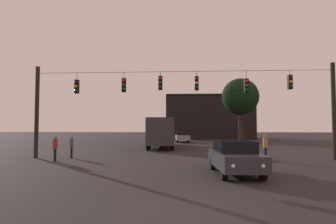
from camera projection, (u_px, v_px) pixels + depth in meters
The scene contains 10 objects.
ground_plane at pixel (183, 146), 31.57m from camera, with size 168.00×168.00×0.00m, color black.
overhead_signal_span at pixel (181, 101), 19.20m from camera, with size 20.42×0.44×6.40m.
city_bus at pixel (161, 130), 30.12m from camera, with size 3.20×11.14×3.00m.
car_near_right at pixel (235, 157), 12.94m from camera, with size 2.07×4.43×1.52m.
car_far_left at pixel (182, 137), 39.74m from camera, with size 2.17×4.45×1.52m.
pedestrian_crossing_left at pixel (55, 147), 17.65m from camera, with size 0.33×0.41×1.61m.
pedestrian_crossing_center at pixel (265, 146), 17.92m from camera, with size 0.28×0.39×1.68m.
pedestrian_crossing_right at pixel (72, 146), 19.58m from camera, with size 0.35×0.42×1.54m.
corner_building at pixel (209, 117), 53.03m from camera, with size 15.38×9.61×7.86m.
tree_left_silhouette at pixel (240, 97), 33.47m from camera, with size 4.33×4.33×7.89m.
Camera 1 is at (0.32, -7.27, 2.15)m, focal length 30.28 mm.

